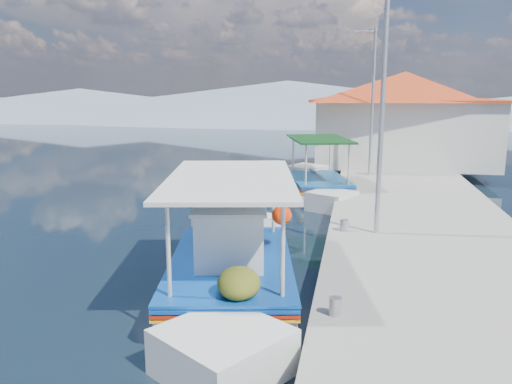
# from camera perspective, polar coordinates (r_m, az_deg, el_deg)

# --- Properties ---
(ground) EXTENTS (160.00, 160.00, 0.00)m
(ground) POSITION_cam_1_polar(r_m,az_deg,el_deg) (12.06, -8.99, -8.26)
(ground) COLOR black
(ground) RESTS_ON ground
(quay) EXTENTS (5.00, 44.00, 0.50)m
(quay) POSITION_cam_1_polar(r_m,az_deg,el_deg) (17.15, 17.31, -1.82)
(quay) COLOR gray
(quay) RESTS_ON ground
(bollards) EXTENTS (0.20, 17.20, 0.30)m
(bollards) POSITION_cam_1_polar(r_m,az_deg,el_deg) (16.23, 10.27, -0.76)
(bollards) COLOR #A5A8AD
(bollards) RESTS_ON quay
(main_caique) EXTENTS (3.41, 7.95, 2.67)m
(main_caique) POSITION_cam_1_polar(r_m,az_deg,el_deg) (10.23, -2.60, -8.71)
(main_caique) COLOR silver
(main_caique) RESTS_ON ground
(caique_green_canopy) EXTENTS (3.15, 6.41, 2.49)m
(caique_green_canopy) POSITION_cam_1_polar(r_m,az_deg,el_deg) (19.68, 7.14, 0.65)
(caique_green_canopy) COLOR silver
(caique_green_canopy) RESTS_ON ground
(caique_blue_hull) EXTENTS (3.24, 6.30, 1.18)m
(caique_blue_hull) POSITION_cam_1_polar(r_m,az_deg,el_deg) (20.28, -1.76, 0.91)
(caique_blue_hull) COLOR #165286
(caique_blue_hull) RESTS_ON ground
(harbor_building) EXTENTS (10.49, 10.49, 4.40)m
(harbor_building) POSITION_cam_1_polar(r_m,az_deg,el_deg) (25.74, 16.33, 8.22)
(harbor_building) COLOR silver
(harbor_building) RESTS_ON quay
(lamp_post_near) EXTENTS (1.21, 0.14, 6.00)m
(lamp_post_near) POSITION_cam_1_polar(r_m,az_deg,el_deg) (12.63, 13.73, 10.29)
(lamp_post_near) COLOR #A5A8AD
(lamp_post_near) RESTS_ON quay
(lamp_post_far) EXTENTS (1.21, 0.14, 6.00)m
(lamp_post_far) POSITION_cam_1_polar(r_m,az_deg,el_deg) (21.62, 12.83, 10.71)
(lamp_post_far) COLOR #A5A8AD
(lamp_post_far) RESTS_ON quay
(mountain_ridge) EXTENTS (171.40, 96.00, 5.50)m
(mountain_ridge) POSITION_cam_1_polar(r_m,az_deg,el_deg) (66.70, 13.69, 9.47)
(mountain_ridge) COLOR slate
(mountain_ridge) RESTS_ON ground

